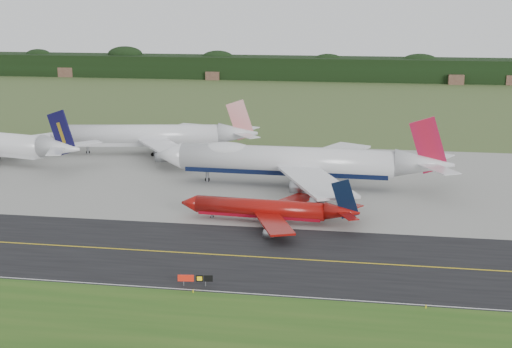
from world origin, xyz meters
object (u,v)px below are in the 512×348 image
at_px(jet_red_737, 269,209).
at_px(taxiway_sign, 195,278).
at_px(jet_star_tail, 155,136).
at_px(jet_ba_747, 296,161).

distance_m(jet_red_737, taxiway_sign, 34.17).
relative_size(jet_red_737, taxiway_sign, 6.72).
distance_m(jet_star_tail, taxiway_sign, 97.78).
relative_size(jet_ba_747, jet_red_737, 1.94).
height_order(jet_red_737, taxiway_sign, jet_red_737).
relative_size(jet_ba_747, jet_star_tail, 1.19).
height_order(jet_ba_747, jet_star_tail, jet_ba_747).
bearing_deg(jet_ba_747, taxiway_sign, -97.96).
height_order(jet_red_737, jet_star_tail, jet_star_tail).
bearing_deg(taxiway_sign, jet_ba_747, 82.04).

